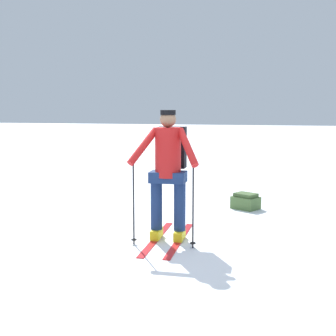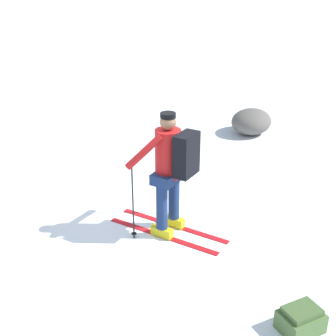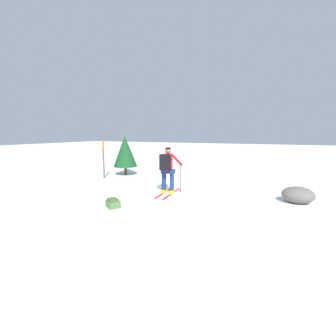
{
  "view_description": "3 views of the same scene",
  "coord_description": "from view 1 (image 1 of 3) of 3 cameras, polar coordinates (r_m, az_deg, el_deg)",
  "views": [
    {
      "loc": [
        1.31,
        -5.16,
        1.71
      ],
      "look_at": [
        -0.07,
        0.58,
        0.94
      ],
      "focal_mm": 50.0,
      "sensor_mm": 36.0,
      "label": 1
    },
    {
      "loc": [
        4.5,
        3.54,
        3.39
      ],
      "look_at": [
        -0.07,
        0.58,
        0.94
      ],
      "focal_mm": 50.0,
      "sensor_mm": 36.0,
      "label": 2
    },
    {
      "loc": [
        -3.34,
        7.86,
        2.19
      ],
      "look_at": [
        -0.07,
        0.58,
        0.94
      ],
      "focal_mm": 24.0,
      "sensor_mm": 36.0,
      "label": 3
    }
  ],
  "objects": [
    {
      "name": "dropped_backpack",
      "position": [
        8.03,
        9.44,
        -4.05
      ],
      "size": [
        0.52,
        0.48,
        0.27
      ],
      "color": "#4C6B38",
      "rests_on": "ground_plane"
    },
    {
      "name": "skier",
      "position": [
        6.0,
        0.09,
        0.36
      ],
      "size": [
        0.91,
        1.67,
        1.67
      ],
      "color": "red",
      "rests_on": "ground_plane"
    },
    {
      "name": "ground_plane",
      "position": [
        5.59,
        -0.69,
        -10.37
      ],
      "size": [
        80.0,
        80.0,
        0.0
      ],
      "primitive_type": "plane",
      "color": "white"
    }
  ]
}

